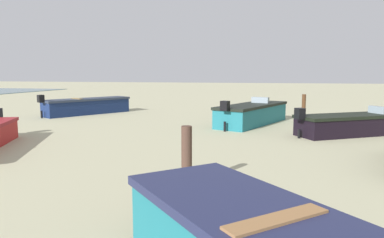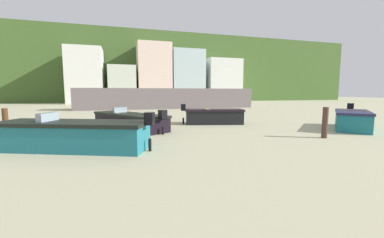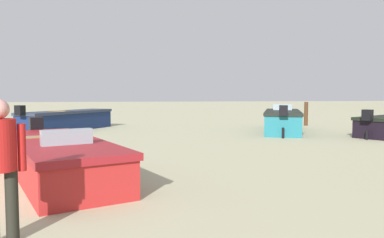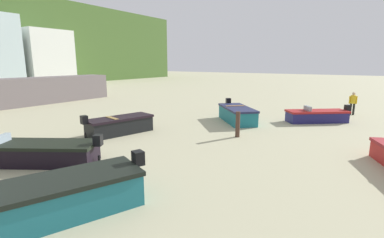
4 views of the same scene
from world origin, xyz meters
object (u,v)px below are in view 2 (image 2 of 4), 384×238
object	(u,v)px
mooring_post_near_water	(325,123)
mooring_post_mid_beach	(6,124)
boat_teal_2	(352,120)
boat_black_5	(129,121)
boat_black_6	(214,116)
boat_teal_0	(73,135)

from	to	relation	value
mooring_post_near_water	mooring_post_mid_beach	xyz separation A→B (m)	(-12.57, 3.28, -0.01)
boat_teal_2	boat_black_5	xyz separation A→B (m)	(-11.10, 3.44, -0.07)
boat_teal_2	mooring_post_mid_beach	size ratio (longest dim) A/B	2.85
boat_teal_2	boat_black_6	size ratio (longest dim) A/B	0.94
boat_teal_0	boat_black_5	xyz separation A→B (m)	(1.92, 4.22, -0.07)
boat_teal_0	boat_teal_2	distance (m)	13.04
boat_teal_2	mooring_post_mid_beach	world-z (taller)	same
mooring_post_near_water	mooring_post_mid_beach	size ratio (longest dim) A/B	1.02
boat_black_6	mooring_post_near_water	size ratio (longest dim) A/B	2.95
boat_black_6	boat_teal_2	bearing A→B (deg)	71.33
boat_teal_2	boat_black_6	distance (m)	7.29
boat_teal_2	boat_black_5	distance (m)	11.62
boat_black_5	boat_black_6	world-z (taller)	boat_black_6
mooring_post_mid_beach	boat_teal_2	bearing A→B (deg)	-6.23
mooring_post_near_water	mooring_post_mid_beach	distance (m)	13.00
boat_teal_2	mooring_post_mid_beach	bearing A→B (deg)	40.73
boat_black_6	mooring_post_near_water	world-z (taller)	mooring_post_near_water
boat_black_6	mooring_post_near_water	distance (m)	6.14
boat_teal_0	boat_black_6	world-z (taller)	boat_teal_0
boat_teal_0	boat_teal_2	xyz separation A→B (m)	(13.02, 0.78, 0.00)
boat_teal_2	boat_black_6	xyz separation A→B (m)	(-6.14, 3.92, -0.03)
boat_black_5	mooring_post_mid_beach	bearing A→B (deg)	168.30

